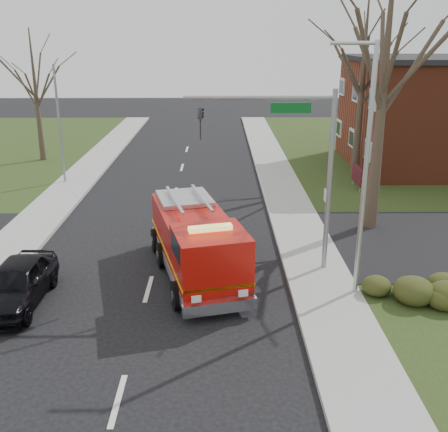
{
  "coord_description": "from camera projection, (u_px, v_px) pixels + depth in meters",
  "views": [
    {
      "loc": [
        2.51,
        -16.71,
        8.52
      ],
      "look_at": [
        2.7,
        2.13,
        2.0
      ],
      "focal_mm": 42.0,
      "sensor_mm": 36.0,
      "label": 1
    }
  ],
  "objects": [
    {
      "name": "ground",
      "position": [
        149.0,
        289.0,
        18.56
      ],
      "size": [
        120.0,
        120.0,
        0.0
      ],
      "primitive_type": "plane",
      "color": "black",
      "rests_on": "ground"
    },
    {
      "name": "sidewalk_right",
      "position": [
        323.0,
        286.0,
        18.59
      ],
      "size": [
        2.4,
        80.0,
        0.15
      ],
      "primitive_type": "cube",
      "color": "#979892",
      "rests_on": "ground"
    },
    {
      "name": "health_center_sign",
      "position": [
        357.0,
        175.0,
        30.18
      ],
      "size": [
        0.12,
        2.0,
        1.4
      ],
      "color": "#4C111A",
      "rests_on": "ground"
    },
    {
      "name": "hedge_corner",
      "position": [
        413.0,
        286.0,
        17.51
      ],
      "size": [
        2.8,
        2.0,
        0.9
      ],
      "primitive_type": "ellipsoid",
      "color": "#313814",
      "rests_on": "lawn_right"
    },
    {
      "name": "bare_tree_near",
      "position": [
        385.0,
        63.0,
        21.89
      ],
      "size": [
        6.0,
        6.0,
        12.0
      ],
      "color": "#31271D",
      "rests_on": "ground"
    },
    {
      "name": "bare_tree_far",
      "position": [
        363.0,
        72.0,
        30.72
      ],
      "size": [
        5.25,
        5.25,
        10.5
      ],
      "color": "#31271D",
      "rests_on": "ground"
    },
    {
      "name": "bare_tree_left",
      "position": [
        35.0,
        81.0,
        35.54
      ],
      "size": [
        4.5,
        4.5,
        9.0
      ],
      "color": "#31271D",
      "rests_on": "ground"
    },
    {
      "name": "traffic_signal_mast",
      "position": [
        295.0,
        149.0,
        18.48
      ],
      "size": [
        5.29,
        0.18,
        6.8
      ],
      "color": "gray",
      "rests_on": "ground"
    },
    {
      "name": "streetlight_pole",
      "position": [
        364.0,
        167.0,
        16.66
      ],
      "size": [
        1.48,
        0.16,
        8.4
      ],
      "color": "#B7BABF",
      "rests_on": "ground"
    },
    {
      "name": "utility_pole_far",
      "position": [
        60.0,
        126.0,
        30.58
      ],
      "size": [
        0.14,
        0.14,
        7.0
      ],
      "primitive_type": "cylinder",
      "color": "gray",
      "rests_on": "ground"
    },
    {
      "name": "fire_engine",
      "position": [
        197.0,
        245.0,
        19.15
      ],
      "size": [
        4.02,
        7.25,
        2.77
      ],
      "rotation": [
        0.0,
        0.0,
        0.25
      ],
      "color": "#B40F08",
      "rests_on": "ground"
    },
    {
      "name": "parked_car_maroon",
      "position": [
        17.0,
        283.0,
        17.33
      ],
      "size": [
        1.82,
        4.4,
        1.49
      ],
      "primitive_type": "imported",
      "rotation": [
        0.0,
        0.0,
        -0.01
      ],
      "color": "black",
      "rests_on": "ground"
    }
  ]
}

